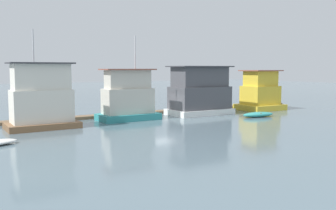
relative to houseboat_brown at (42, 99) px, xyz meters
The scene contains 8 objects.
ground_plane 12.58m from the houseboat_brown, ahead, with size 200.00×200.00×0.00m, color slate.
dock_walkway 13.12m from the houseboat_brown, 17.44° to the left, with size 42.40×1.40×0.30m, color brown.
houseboat_brown is the anchor object (origin of this frame).
houseboat_teal 8.57m from the houseboat_brown, ahead, with size 5.92×3.23×8.32m.
houseboat_white 17.27m from the houseboat_brown, ahead, with size 6.97×4.01×5.36m.
houseboat_yellow 26.33m from the houseboat_brown, ahead, with size 5.10×4.20×4.88m.
dinghy_teal 21.68m from the houseboat_brown, 11.86° to the right, with size 3.84×1.74×0.52m.
mooring_post_near_right 20.94m from the houseboat_brown, ahead, with size 0.28×0.28×2.15m, color #846B4C.
Camera 1 is at (-19.92, -32.99, 5.10)m, focal length 40.00 mm.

